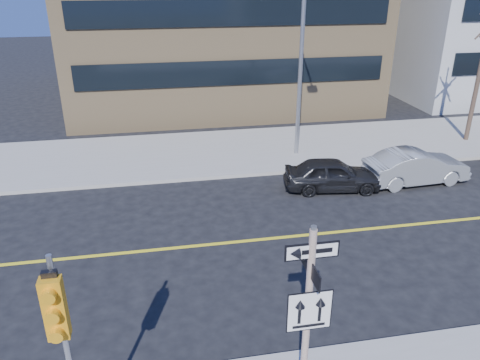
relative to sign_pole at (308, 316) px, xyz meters
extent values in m
plane|color=black|center=(0.00, 2.51, -2.44)|extent=(120.00, 120.00, 0.00)
cylinder|color=white|center=(0.00, 0.01, -0.29)|extent=(0.13, 0.13, 4.00)
cylinder|color=gray|center=(0.00, 0.01, 1.74)|extent=(0.10, 0.10, 0.06)
cube|color=black|center=(0.00, 0.01, 1.31)|extent=(0.92, 0.03, 0.30)
cube|color=black|center=(0.00, 0.01, 0.96)|extent=(0.03, 0.92, 0.30)
cube|color=white|center=(0.00, -0.07, 0.16)|extent=(0.80, 0.03, 0.80)
cylinder|color=gray|center=(-4.00, 0.01, -0.29)|extent=(0.09, 0.09, 4.00)
cube|color=orange|center=(-4.00, -0.19, 0.91)|extent=(0.32, 0.22, 1.05)
sphere|color=#8C0705|center=(-4.00, -0.31, 1.26)|extent=(0.17, 0.17, 0.17)
sphere|color=black|center=(-4.00, -0.31, 0.91)|extent=(0.17, 0.17, 0.17)
sphere|color=black|center=(-4.00, -0.31, 0.56)|extent=(0.17, 0.17, 0.17)
imported|color=black|center=(4.31, 9.74, -1.80)|extent=(2.03, 3.93, 1.28)
imported|color=gray|center=(7.86, 9.73, -1.75)|extent=(1.70, 4.27, 1.38)
cylinder|color=gray|center=(4.00, 13.51, 1.71)|extent=(0.18, 0.18, 8.00)
cylinder|color=#35261F|center=(13.00, 13.81, 0.61)|extent=(0.22, 0.22, 5.80)
camera|label=1|loc=(-2.33, -6.10, 5.44)|focal=35.00mm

